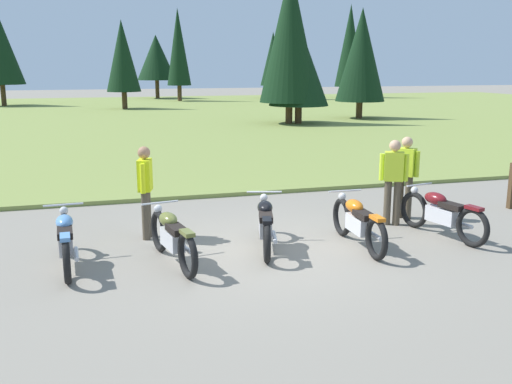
{
  "coord_description": "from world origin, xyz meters",
  "views": [
    {
      "loc": [
        -2.7,
        -8.76,
        3.05
      ],
      "look_at": [
        0.0,
        0.6,
        0.9
      ],
      "focal_mm": 40.25,
      "sensor_mm": 36.0,
      "label": 1
    }
  ],
  "objects_px": {
    "motorcycle_orange": "(358,222)",
    "trail_marker_post": "(512,186)",
    "motorcycle_sky_blue": "(66,240)",
    "motorcycle_olive": "(172,237)",
    "motorcycle_black": "(265,224)",
    "rider_checking_bike": "(406,172)",
    "motorcycle_maroon": "(441,213)",
    "rider_near_row_end": "(393,177)",
    "rider_with_back_turned": "(145,187)"
  },
  "relations": [
    {
      "from": "motorcycle_orange",
      "to": "trail_marker_post",
      "type": "xyz_separation_m",
      "value": [
        4.41,
        1.54,
        0.06
      ]
    },
    {
      "from": "motorcycle_sky_blue",
      "to": "motorcycle_olive",
      "type": "xyz_separation_m",
      "value": [
        1.59,
        -0.29,
        0.0
      ]
    },
    {
      "from": "motorcycle_black",
      "to": "trail_marker_post",
      "type": "height_order",
      "value": "trail_marker_post"
    },
    {
      "from": "motorcycle_sky_blue",
      "to": "rider_checking_bike",
      "type": "bearing_deg",
      "value": 10.19
    },
    {
      "from": "motorcycle_maroon",
      "to": "rider_near_row_end",
      "type": "bearing_deg",
      "value": 115.92
    },
    {
      "from": "motorcycle_olive",
      "to": "motorcycle_maroon",
      "type": "xyz_separation_m",
      "value": [
        4.9,
        0.12,
        0.0
      ]
    },
    {
      "from": "motorcycle_olive",
      "to": "motorcycle_maroon",
      "type": "relative_size",
      "value": 1.01
    },
    {
      "from": "motorcycle_olive",
      "to": "rider_with_back_turned",
      "type": "height_order",
      "value": "rider_with_back_turned"
    },
    {
      "from": "motorcycle_sky_blue",
      "to": "rider_with_back_turned",
      "type": "height_order",
      "value": "rider_with_back_turned"
    },
    {
      "from": "motorcycle_orange",
      "to": "motorcycle_black",
      "type": "bearing_deg",
      "value": 167.88
    },
    {
      "from": "motorcycle_maroon",
      "to": "rider_with_back_turned",
      "type": "xyz_separation_m",
      "value": [
        -5.15,
        1.39,
        0.51
      ]
    },
    {
      "from": "motorcycle_orange",
      "to": "rider_with_back_turned",
      "type": "distance_m",
      "value": 3.78
    },
    {
      "from": "motorcycle_orange",
      "to": "rider_near_row_end",
      "type": "xyz_separation_m",
      "value": [
        1.26,
        1.09,
        0.51
      ]
    },
    {
      "from": "rider_near_row_end",
      "to": "trail_marker_post",
      "type": "distance_m",
      "value": 3.22
    },
    {
      "from": "motorcycle_olive",
      "to": "motorcycle_black",
      "type": "height_order",
      "value": "same"
    },
    {
      "from": "motorcycle_black",
      "to": "motorcycle_maroon",
      "type": "xyz_separation_m",
      "value": [
        3.28,
        -0.21,
        0.0
      ]
    },
    {
      "from": "rider_near_row_end",
      "to": "rider_checking_bike",
      "type": "relative_size",
      "value": 1.0
    },
    {
      "from": "rider_near_row_end",
      "to": "trail_marker_post",
      "type": "xyz_separation_m",
      "value": [
        3.15,
        0.45,
        -0.45
      ]
    },
    {
      "from": "rider_near_row_end",
      "to": "rider_checking_bike",
      "type": "xyz_separation_m",
      "value": [
        0.49,
        0.38,
        0.0
      ]
    },
    {
      "from": "motorcycle_black",
      "to": "rider_near_row_end",
      "type": "relative_size",
      "value": 1.23
    },
    {
      "from": "motorcycle_sky_blue",
      "to": "rider_near_row_end",
      "type": "height_order",
      "value": "rider_near_row_end"
    },
    {
      "from": "rider_near_row_end",
      "to": "trail_marker_post",
      "type": "height_order",
      "value": "rider_near_row_end"
    },
    {
      "from": "motorcycle_orange",
      "to": "rider_near_row_end",
      "type": "bearing_deg",
      "value": 40.82
    },
    {
      "from": "rider_near_row_end",
      "to": "rider_checking_bike",
      "type": "bearing_deg",
      "value": 38.2
    },
    {
      "from": "motorcycle_olive",
      "to": "rider_checking_bike",
      "type": "bearing_deg",
      "value": 16.5
    },
    {
      "from": "motorcycle_sky_blue",
      "to": "motorcycle_orange",
      "type": "distance_m",
      "value": 4.78
    },
    {
      "from": "motorcycle_sky_blue",
      "to": "motorcycle_maroon",
      "type": "distance_m",
      "value": 6.49
    },
    {
      "from": "motorcycle_sky_blue",
      "to": "rider_near_row_end",
      "type": "bearing_deg",
      "value": 7.44
    },
    {
      "from": "motorcycle_black",
      "to": "rider_checking_bike",
      "type": "relative_size",
      "value": 1.23
    },
    {
      "from": "motorcycle_sky_blue",
      "to": "motorcycle_maroon",
      "type": "height_order",
      "value": "same"
    },
    {
      "from": "motorcycle_olive",
      "to": "rider_checking_bike",
      "type": "distance_m",
      "value": 5.16
    },
    {
      "from": "rider_near_row_end",
      "to": "trail_marker_post",
      "type": "relative_size",
      "value": 1.66
    },
    {
      "from": "rider_with_back_turned",
      "to": "motorcycle_olive",
      "type": "bearing_deg",
      "value": -80.55
    },
    {
      "from": "rider_checking_bike",
      "to": "motorcycle_olive",
      "type": "bearing_deg",
      "value": -163.5
    },
    {
      "from": "motorcycle_olive",
      "to": "trail_marker_post",
      "type": "bearing_deg",
      "value": 11.36
    },
    {
      "from": "motorcycle_sky_blue",
      "to": "rider_with_back_turned",
      "type": "bearing_deg",
      "value": 42.17
    },
    {
      "from": "motorcycle_sky_blue",
      "to": "motorcycle_black",
      "type": "relative_size",
      "value": 1.02
    },
    {
      "from": "motorcycle_sky_blue",
      "to": "trail_marker_post",
      "type": "xyz_separation_m",
      "value": [
        9.18,
        1.24,
        0.06
      ]
    },
    {
      "from": "motorcycle_maroon",
      "to": "rider_near_row_end",
      "type": "height_order",
      "value": "rider_near_row_end"
    },
    {
      "from": "motorcycle_maroon",
      "to": "rider_with_back_turned",
      "type": "bearing_deg",
      "value": 164.93
    },
    {
      "from": "rider_near_row_end",
      "to": "motorcycle_black",
      "type": "bearing_deg",
      "value": -165.03
    },
    {
      "from": "motorcycle_black",
      "to": "trail_marker_post",
      "type": "bearing_deg",
      "value": 11.4
    },
    {
      "from": "motorcycle_olive",
      "to": "rider_near_row_end",
      "type": "relative_size",
      "value": 1.25
    },
    {
      "from": "motorcycle_orange",
      "to": "rider_with_back_turned",
      "type": "height_order",
      "value": "rider_with_back_turned"
    },
    {
      "from": "rider_with_back_turned",
      "to": "trail_marker_post",
      "type": "distance_m",
      "value": 7.85
    },
    {
      "from": "trail_marker_post",
      "to": "rider_checking_bike",
      "type": "bearing_deg",
      "value": -178.55
    },
    {
      "from": "rider_with_back_turned",
      "to": "trail_marker_post",
      "type": "height_order",
      "value": "rider_with_back_turned"
    },
    {
      "from": "motorcycle_orange",
      "to": "motorcycle_maroon",
      "type": "distance_m",
      "value": 1.73
    },
    {
      "from": "motorcycle_olive",
      "to": "trail_marker_post",
      "type": "xyz_separation_m",
      "value": [
        7.59,
        1.53,
        0.06
      ]
    },
    {
      "from": "motorcycle_orange",
      "to": "rider_checking_bike",
      "type": "height_order",
      "value": "rider_checking_bike"
    }
  ]
}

